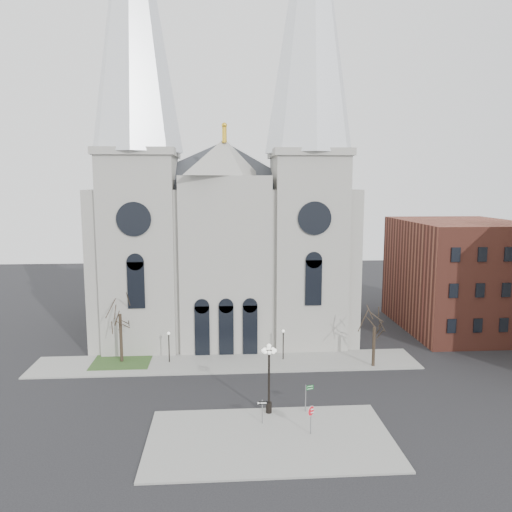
{
  "coord_description": "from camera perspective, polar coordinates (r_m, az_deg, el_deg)",
  "views": [
    {
      "loc": [
        -0.38,
        -39.1,
        18.6
      ],
      "look_at": [
        2.87,
        8.0,
        11.78
      ],
      "focal_mm": 35.0,
      "sensor_mm": 36.0,
      "label": 1
    }
  ],
  "objects": [
    {
      "name": "stop_sign",
      "position": [
        38.97,
        6.28,
        -17.46
      ],
      "size": [
        0.76,
        0.31,
        2.23
      ],
      "rotation": [
        0.0,
        0.0,
        0.38
      ],
      "color": "slate",
      "rests_on": "sidewalk_near"
    },
    {
      "name": "sidewalk_far",
      "position": [
        53.42,
        -3.37,
        -12.09
      ],
      "size": [
        40.0,
        6.0,
        0.14
      ],
      "primitive_type": "cube",
      "color": "gray",
      "rests_on": "ground"
    },
    {
      "name": "street_name_sign",
      "position": [
        42.47,
        5.8,
        -15.6
      ],
      "size": [
        0.7,
        0.26,
        2.27
      ],
      "rotation": [
        0.0,
        0.0,
        0.29
      ],
      "color": "slate",
      "rests_on": "sidewalk_near"
    },
    {
      "name": "ped_lamp_right",
      "position": [
        53.54,
        3.13,
        -9.49
      ],
      "size": [
        0.32,
        0.32,
        3.26
      ],
      "color": "black",
      "rests_on": "sidewalk_far"
    },
    {
      "name": "tree_right",
      "position": [
        52.45,
        13.39,
        -7.65
      ],
      "size": [
        3.2,
        3.2,
        6.0
      ],
      "color": "black",
      "rests_on": "ground"
    },
    {
      "name": "tree_left",
      "position": [
        53.79,
        -15.29,
        -6.08
      ],
      "size": [
        3.2,
        3.2,
        7.5
      ],
      "color": "black",
      "rests_on": "ground"
    },
    {
      "name": "ped_lamp_left",
      "position": [
        53.45,
        -9.93,
        -9.63
      ],
      "size": [
        0.32,
        0.32,
        3.26
      ],
      "color": "black",
      "rests_on": "sidewalk_far"
    },
    {
      "name": "one_way_sign",
      "position": [
        40.4,
        0.73,
        -16.89
      ],
      "size": [
        0.84,
        0.08,
        1.91
      ],
      "rotation": [
        0.0,
        0.0,
        -0.02
      ],
      "color": "slate",
      "rests_on": "sidewalk_near"
    },
    {
      "name": "grass_patch",
      "position": [
        55.38,
        -15.08,
        -11.6
      ],
      "size": [
        6.0,
        5.0,
        0.18
      ],
      "primitive_type": "cube",
      "color": "#2C4C20",
      "rests_on": "ground"
    },
    {
      "name": "sidewalk_near",
      "position": [
        38.96,
        1.61,
        -20.19
      ],
      "size": [
        18.0,
        10.0,
        0.14
      ],
      "primitive_type": "cube",
      "color": "gray",
      "rests_on": "ground"
    },
    {
      "name": "cathedral",
      "position": [
        61.96,
        -3.63,
        8.09
      ],
      "size": [
        33.0,
        26.66,
        54.0
      ],
      "color": "#9E9C93",
      "rests_on": "ground"
    },
    {
      "name": "bg_building_brick",
      "position": [
        69.22,
        22.17,
        -2.04
      ],
      "size": [
        14.0,
        18.0,
        14.0
      ],
      "primitive_type": "cube",
      "color": "brown",
      "rests_on": "ground"
    },
    {
      "name": "globe_lamp",
      "position": [
        41.18,
        1.49,
        -12.86
      ],
      "size": [
        1.31,
        1.31,
        5.82
      ],
      "rotation": [
        0.0,
        0.0,
        -0.05
      ],
      "color": "black",
      "rests_on": "sidewalk_near"
    },
    {
      "name": "ground",
      "position": [
        43.31,
        -3.2,
        -17.23
      ],
      "size": [
        160.0,
        160.0,
        0.0
      ],
      "primitive_type": "plane",
      "color": "black",
      "rests_on": "ground"
    }
  ]
}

